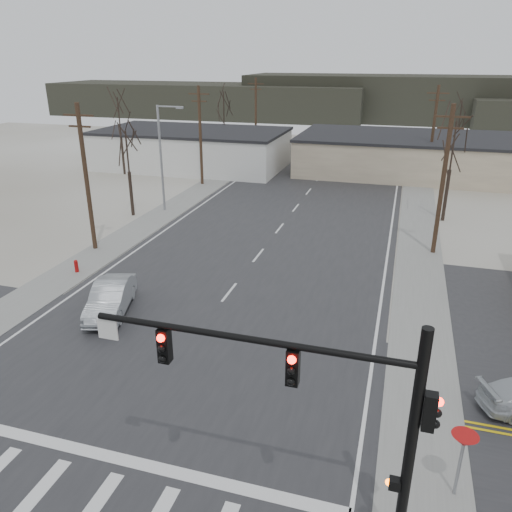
{
  "coord_description": "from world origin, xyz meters",
  "views": [
    {
      "loc": [
        8.89,
        -16.45,
        12.77
      ],
      "look_at": [
        1.7,
        7.74,
        2.6
      ],
      "focal_mm": 35.0,
      "sensor_mm": 36.0,
      "label": 1
    }
  ],
  "objects_px": {
    "traffic_signal_mast": "(335,406)",
    "car_far_b": "(333,138)",
    "fire_hydrant": "(76,266)",
    "sedan_crossing": "(111,298)",
    "car_far_a": "(355,154)"
  },
  "relations": [
    {
      "from": "fire_hydrant",
      "to": "car_far_a",
      "type": "height_order",
      "value": "car_far_a"
    },
    {
      "from": "sedan_crossing",
      "to": "car_far_a",
      "type": "relative_size",
      "value": 0.84
    },
    {
      "from": "sedan_crossing",
      "to": "car_far_b",
      "type": "xyz_separation_m",
      "value": [
        2.94,
        59.86,
        -0.2
      ]
    },
    {
      "from": "car_far_b",
      "to": "fire_hydrant",
      "type": "bearing_deg",
      "value": -77.12
    },
    {
      "from": "fire_hydrant",
      "to": "sedan_crossing",
      "type": "bearing_deg",
      "value": -38.83
    },
    {
      "from": "traffic_signal_mast",
      "to": "car_far_b",
      "type": "relative_size",
      "value": 2.48
    },
    {
      "from": "traffic_signal_mast",
      "to": "sedan_crossing",
      "type": "relative_size",
      "value": 1.81
    },
    {
      "from": "traffic_signal_mast",
      "to": "car_far_b",
      "type": "distance_m",
      "value": 70.91
    },
    {
      "from": "fire_hydrant",
      "to": "sedan_crossing",
      "type": "xyz_separation_m",
      "value": [
        4.98,
        -4.01,
        0.41
      ]
    },
    {
      "from": "car_far_b",
      "to": "traffic_signal_mast",
      "type": "bearing_deg",
      "value": -60.79
    },
    {
      "from": "sedan_crossing",
      "to": "car_far_b",
      "type": "relative_size",
      "value": 1.37
    },
    {
      "from": "car_far_b",
      "to": "sedan_crossing",
      "type": "bearing_deg",
      "value": -71.86
    },
    {
      "from": "traffic_signal_mast",
      "to": "sedan_crossing",
      "type": "bearing_deg",
      "value": 142.14
    },
    {
      "from": "car_far_a",
      "to": "car_far_b",
      "type": "bearing_deg",
      "value": -46.73
    },
    {
      "from": "traffic_signal_mast",
      "to": "car_far_a",
      "type": "xyz_separation_m",
      "value": [
        -5.1,
        55.43,
        -3.77
      ]
    }
  ]
}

